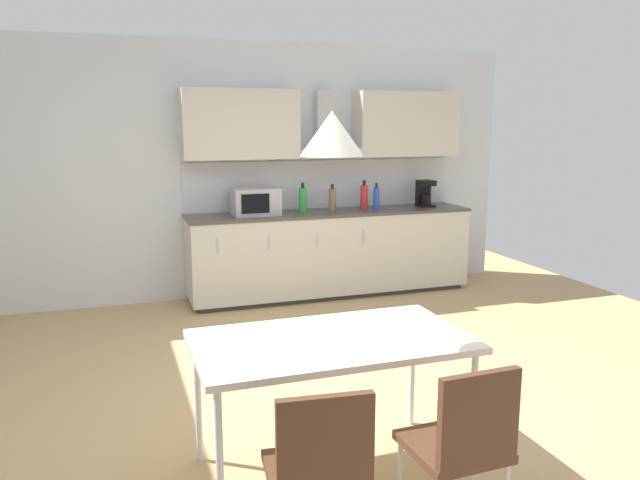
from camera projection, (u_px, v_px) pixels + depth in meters
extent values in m
cube|color=tan|center=(312.00, 403.00, 4.26)|extent=(8.10, 8.46, 0.02)
cube|color=silver|center=(227.00, 172.00, 6.67)|extent=(6.48, 0.10, 2.71)
cube|color=#333333|center=(331.00, 291.00, 6.92)|extent=(2.97, 0.57, 0.05)
cube|color=beige|center=(331.00, 252.00, 6.84)|extent=(3.10, 0.61, 0.85)
cube|color=#4C4742|center=(331.00, 212.00, 6.76)|extent=(3.12, 0.63, 0.03)
cube|color=silver|center=(218.00, 246.00, 6.09)|extent=(0.01, 0.01, 0.14)
cube|color=silver|center=(269.00, 243.00, 6.26)|extent=(0.01, 0.01, 0.14)
cube|color=silver|center=(318.00, 240.00, 6.42)|extent=(0.01, 0.01, 0.14)
cube|color=silver|center=(364.00, 237.00, 6.59)|extent=(0.01, 0.01, 0.14)
cube|color=silver|center=(322.00, 184.00, 6.98)|extent=(3.10, 0.02, 0.53)
cube|color=beige|center=(240.00, 124.00, 6.41)|extent=(1.20, 0.34, 0.71)
cube|color=beige|center=(406.00, 124.00, 7.01)|extent=(1.20, 0.34, 0.71)
cube|color=#B7BABF|center=(327.00, 153.00, 6.75)|extent=(0.70, 0.40, 0.10)
cube|color=#B7BABF|center=(324.00, 122.00, 6.79)|extent=(0.20, 0.16, 0.66)
cube|color=#ADADB2|center=(255.00, 201.00, 6.46)|extent=(0.48, 0.34, 0.28)
cube|color=black|center=(255.00, 204.00, 6.29)|extent=(0.29, 0.01, 0.20)
cube|color=black|center=(425.00, 206.00, 7.12)|extent=(0.18, 0.18, 0.02)
cylinder|color=black|center=(426.00, 200.00, 7.10)|extent=(0.12, 0.12, 0.12)
cube|color=black|center=(423.00, 193.00, 7.15)|extent=(0.16, 0.08, 0.30)
cube|color=black|center=(426.00, 183.00, 7.06)|extent=(0.18, 0.16, 0.06)
cylinder|color=red|center=(364.00, 197.00, 6.90)|extent=(0.08, 0.08, 0.26)
cylinder|color=black|center=(364.00, 183.00, 6.87)|extent=(0.03, 0.03, 0.06)
cylinder|color=blue|center=(376.00, 199.00, 6.85)|extent=(0.07, 0.07, 0.24)
cylinder|color=black|center=(376.00, 185.00, 6.82)|extent=(0.03, 0.03, 0.05)
cylinder|color=brown|center=(332.00, 200.00, 6.73)|extent=(0.08, 0.08, 0.24)
cylinder|color=black|center=(332.00, 186.00, 6.70)|extent=(0.03, 0.03, 0.05)
cylinder|color=green|center=(303.00, 200.00, 6.68)|extent=(0.08, 0.08, 0.26)
cylinder|color=black|center=(303.00, 185.00, 6.65)|extent=(0.03, 0.03, 0.06)
cube|color=silver|center=(331.00, 341.00, 3.28)|extent=(1.44, 0.80, 0.04)
cylinder|color=silver|center=(220.00, 462.00, 2.82)|extent=(0.04, 0.04, 0.72)
cylinder|color=silver|center=(472.00, 418.00, 3.24)|extent=(0.04, 0.04, 0.72)
cylinder|color=silver|center=(198.00, 400.00, 3.45)|extent=(0.04, 0.04, 0.72)
cylinder|color=silver|center=(412.00, 370.00, 3.87)|extent=(0.04, 0.04, 0.72)
cube|color=#4C2D1E|center=(453.00, 446.00, 2.79)|extent=(0.41, 0.41, 0.04)
cube|color=#4C2D1E|center=(479.00, 418.00, 2.58)|extent=(0.38, 0.05, 0.40)
cylinder|color=silver|center=(461.00, 468.00, 3.05)|extent=(0.02, 0.02, 0.43)
cube|color=#4C2D1E|center=(315.00, 473.00, 2.58)|extent=(0.44, 0.44, 0.04)
cube|color=#4C2D1E|center=(325.00, 445.00, 2.36)|extent=(0.38, 0.08, 0.40)
cone|color=silver|center=(332.00, 133.00, 3.08)|extent=(0.32, 0.32, 0.22)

